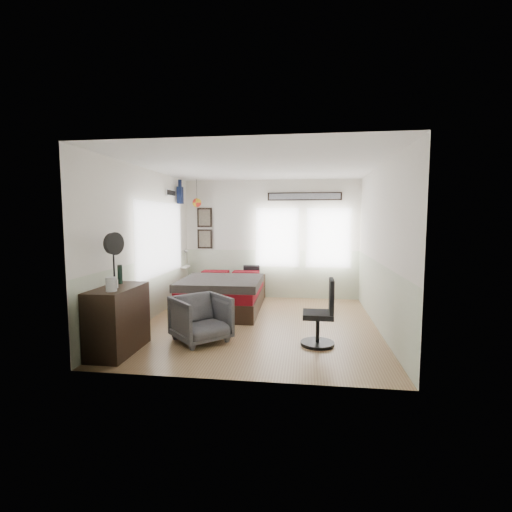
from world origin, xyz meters
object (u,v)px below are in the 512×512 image
Objects in this scene: dresser at (118,320)px; nightstand at (251,287)px; bed at (223,294)px; task_chair at (322,319)px; armchair at (201,319)px.

dresser is 1.83× the size of nightstand.
bed is 1.20m from nightstand.
task_chair is at bearing 12.90° from dresser.
dresser is at bearing 166.28° from armchair.
bed is 3.89× the size of nightstand.
task_chair is at bearing -56.30° from nightstand.
armchair is at bearing 30.34° from dresser.
task_chair is (1.77, 0.05, 0.05)m from armchair.
bed is at bearing 48.55° from armchair.
dresser is 1.32× the size of armchair.
task_chair reaches higher than bed.
task_chair is at bearing -46.26° from bed.
armchair is (1.00, 0.58, -0.11)m from dresser.
bed is at bearing 69.92° from dresser.
armchair is at bearing -177.72° from task_chair.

